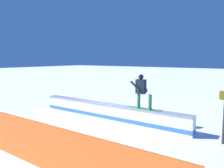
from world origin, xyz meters
The scene contains 4 objects.
ground_plane centered at (0.00, 0.00, 0.00)m, with size 120.00×120.00×0.00m, color white.
grind_box centered at (0.00, 0.00, 0.36)m, with size 7.99×0.53×0.78m.
snowboarder centered at (-1.78, -0.01, 1.58)m, with size 1.51×0.42×1.47m.
safety_fence centered at (0.00, 4.76, 0.62)m, with size 10.80×0.06×1.25m, color orange.
Camera 1 is at (-6.12, 8.18, 2.92)m, focal length 35.23 mm.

